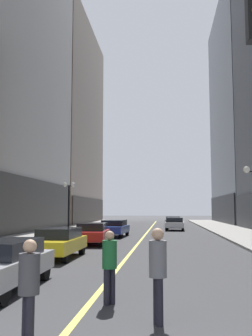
# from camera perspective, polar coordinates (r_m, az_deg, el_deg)

# --- Properties ---
(ground_plane) EXTENTS (200.00, 200.00, 0.00)m
(ground_plane) POSITION_cam_1_polar(r_m,az_deg,el_deg) (38.28, 3.13, -9.24)
(ground_plane) COLOR #38383A
(sidewalk_left) EXTENTS (4.50, 78.00, 0.15)m
(sidewalk_left) POSITION_cam_1_polar(r_m,az_deg,el_deg) (39.53, -9.05, -8.97)
(sidewalk_left) COLOR gray
(sidewalk_left) RESTS_ON ground
(sidewalk_right) EXTENTS (4.50, 78.00, 0.15)m
(sidewalk_right) POSITION_cam_1_polar(r_m,az_deg,el_deg) (38.78, 15.55, -8.88)
(sidewalk_right) COLOR gray
(sidewalk_right) RESTS_ON ground
(lane_centre_stripe) EXTENTS (0.16, 70.00, 0.01)m
(lane_centre_stripe) POSITION_cam_1_polar(r_m,az_deg,el_deg) (38.28, 3.13, -9.24)
(lane_centre_stripe) COLOR #E5D64C
(lane_centre_stripe) RESTS_ON ground
(building_left_far) EXTENTS (12.32, 26.00, 33.14)m
(building_left_far) POSITION_cam_1_polar(r_m,az_deg,el_deg) (67.33, -10.25, 6.38)
(building_left_far) COLOR gray
(building_left_far) RESTS_ON ground
(car_yellow) EXTENTS (1.73, 4.49, 1.32)m
(car_yellow) POSITION_cam_1_polar(r_m,az_deg,el_deg) (18.10, -9.76, -10.50)
(car_yellow) COLOR yellow
(car_yellow) RESTS_ON ground
(car_red) EXTENTS (2.01, 4.13, 1.32)m
(car_red) POSITION_cam_1_polar(r_m,az_deg,el_deg) (24.48, -4.94, -9.37)
(car_red) COLOR #B21919
(car_red) RESTS_ON ground
(car_blue) EXTENTS (2.10, 4.74, 1.32)m
(car_blue) POSITION_cam_1_polar(r_m,az_deg,el_deg) (31.52, -1.74, -8.63)
(car_blue) COLOR navy
(car_blue) RESTS_ON ground
(car_white) EXTENTS (2.07, 4.10, 1.32)m
(car_white) POSITION_cam_1_polar(r_m,az_deg,el_deg) (41.23, 7.09, -7.98)
(car_white) COLOR silver
(car_white) RESTS_ON ground
(car_black) EXTENTS (1.93, 4.55, 1.32)m
(car_black) POSITION_cam_1_polar(r_m,az_deg,el_deg) (48.10, 6.79, -7.69)
(car_black) COLOR black
(car_black) RESTS_ON ground
(pedestrian_with_orange_bag) EXTENTS (0.48, 0.48, 1.68)m
(pedestrian_with_orange_bag) POSITION_cam_1_polar(r_m,az_deg,el_deg) (6.71, -13.89, -16.00)
(pedestrian_with_orange_bag) COLOR black
(pedestrian_with_orange_bag) RESTS_ON ground
(pedestrian_in_grey_suit) EXTENTS (0.43, 0.43, 1.80)m
(pedestrian_in_grey_suit) POSITION_cam_1_polar(r_m,az_deg,el_deg) (7.74, 4.65, -14.19)
(pedestrian_in_grey_suit) COLOR black
(pedestrian_in_grey_suit) RESTS_ON ground
(pedestrian_in_green_parka) EXTENTS (0.48, 0.48, 1.66)m
(pedestrian_in_green_parka) POSITION_cam_1_polar(r_m,az_deg,el_deg) (9.31, -2.40, -13.38)
(pedestrian_in_green_parka) COLOR black
(pedestrian_in_green_parka) RESTS_ON ground
(street_lamp_left_far) EXTENTS (1.06, 0.36, 4.43)m
(street_lamp_left_far) POSITION_cam_1_polar(r_m,az_deg,el_deg) (33.73, -8.29, -4.09)
(street_lamp_left_far) COLOR black
(street_lamp_left_far) RESTS_ON ground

